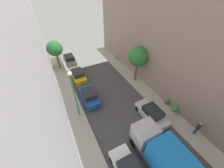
{
  "coord_description": "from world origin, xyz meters",
  "views": [
    {
      "loc": [
        -5.62,
        -4.58,
        12.89
      ],
      "look_at": [
        1.23,
        8.81,
        0.5
      ],
      "focal_mm": 21.14,
      "sensor_mm": 36.0,
      "label": 1
    }
  ],
  "objects_px": {
    "parked_car_left_5": "(70,60)",
    "lamp_post": "(73,90)",
    "delivery_truck": "(166,160)",
    "potted_plant_2": "(116,58)",
    "parked_car_right_2": "(152,114)",
    "street_tree_0": "(55,49)",
    "parked_car_left_4": "(78,75)",
    "potted_plant_4": "(175,110)",
    "street_tree_1": "(138,57)",
    "potted_plant_3": "(167,101)",
    "parked_car_left_3": "(89,96)",
    "pedestrian": "(198,128)"
  },
  "relations": [
    {
      "from": "parked_car_left_5",
      "to": "lamp_post",
      "type": "bearing_deg",
      "value": -98.42
    },
    {
      "from": "delivery_truck",
      "to": "potted_plant_2",
      "type": "height_order",
      "value": "delivery_truck"
    },
    {
      "from": "parked_car_right_2",
      "to": "lamp_post",
      "type": "bearing_deg",
      "value": 151.05
    },
    {
      "from": "street_tree_0",
      "to": "potted_plant_2",
      "type": "bearing_deg",
      "value": -11.54
    },
    {
      "from": "parked_car_left_4",
      "to": "potted_plant_4",
      "type": "distance_m",
      "value": 14.54
    },
    {
      "from": "delivery_truck",
      "to": "street_tree_1",
      "type": "distance_m",
      "value": 12.73
    },
    {
      "from": "parked_car_left_4",
      "to": "potted_plant_3",
      "type": "height_order",
      "value": "parked_car_left_4"
    },
    {
      "from": "parked_car_left_3",
      "to": "pedestrian",
      "type": "distance_m",
      "value": 12.7
    },
    {
      "from": "delivery_truck",
      "to": "potted_plant_3",
      "type": "xyz_separation_m",
      "value": [
        5.78,
        5.28,
        -1.1
      ]
    },
    {
      "from": "parked_car_left_3",
      "to": "parked_car_left_5",
      "type": "bearing_deg",
      "value": 90.0
    },
    {
      "from": "parked_car_left_5",
      "to": "delivery_truck",
      "type": "xyz_separation_m",
      "value": [
        2.7,
        -21.47,
        1.07
      ]
    },
    {
      "from": "parked_car_left_4",
      "to": "parked_car_left_5",
      "type": "bearing_deg",
      "value": 90.0
    },
    {
      "from": "parked_car_left_3",
      "to": "street_tree_0",
      "type": "relative_size",
      "value": 0.86
    },
    {
      "from": "parked_car_left_3",
      "to": "parked_car_right_2",
      "type": "relative_size",
      "value": 1.0
    },
    {
      "from": "parked_car_left_5",
      "to": "potted_plant_4",
      "type": "bearing_deg",
      "value": -65.0
    },
    {
      "from": "potted_plant_2",
      "to": "potted_plant_3",
      "type": "height_order",
      "value": "potted_plant_3"
    },
    {
      "from": "parked_car_left_5",
      "to": "potted_plant_3",
      "type": "bearing_deg",
      "value": -62.37
    },
    {
      "from": "parked_car_right_2",
      "to": "pedestrian",
      "type": "relative_size",
      "value": 2.44
    },
    {
      "from": "parked_car_left_3",
      "to": "delivery_truck",
      "type": "relative_size",
      "value": 0.64
    },
    {
      "from": "delivery_truck",
      "to": "street_tree_0",
      "type": "distance_m",
      "value": 21.02
    },
    {
      "from": "parked_car_right_2",
      "to": "potted_plant_4",
      "type": "height_order",
      "value": "parked_car_right_2"
    },
    {
      "from": "potted_plant_2",
      "to": "lamp_post",
      "type": "bearing_deg",
      "value": -136.32
    },
    {
      "from": "parked_car_left_4",
      "to": "parked_car_left_5",
      "type": "distance_m",
      "value": 5.65
    },
    {
      "from": "parked_car_right_2",
      "to": "lamp_post",
      "type": "distance_m",
      "value": 9.02
    },
    {
      "from": "street_tree_1",
      "to": "delivery_truck",
      "type": "bearing_deg",
      "value": -114.5
    },
    {
      "from": "street_tree_1",
      "to": "potted_plant_2",
      "type": "bearing_deg",
      "value": 87.27
    },
    {
      "from": "parked_car_right_2",
      "to": "pedestrian",
      "type": "distance_m",
      "value": 4.62
    },
    {
      "from": "parked_car_left_4",
      "to": "street_tree_0",
      "type": "relative_size",
      "value": 0.86
    },
    {
      "from": "potted_plant_3",
      "to": "potted_plant_4",
      "type": "height_order",
      "value": "potted_plant_4"
    },
    {
      "from": "delivery_truck",
      "to": "potted_plant_2",
      "type": "distance_m",
      "value": 19.15
    },
    {
      "from": "parked_car_left_3",
      "to": "parked_car_left_5",
      "type": "height_order",
      "value": "same"
    },
    {
      "from": "potted_plant_2",
      "to": "lamp_post",
      "type": "distance_m",
      "value": 14.44
    },
    {
      "from": "potted_plant_4",
      "to": "potted_plant_2",
      "type": "bearing_deg",
      "value": 90.04
    },
    {
      "from": "parked_car_right_2",
      "to": "street_tree_1",
      "type": "xyz_separation_m",
      "value": [
        2.49,
        6.79,
        3.44
      ]
    },
    {
      "from": "parked_car_left_4",
      "to": "street_tree_1",
      "type": "height_order",
      "value": "street_tree_1"
    },
    {
      "from": "parked_car_left_4",
      "to": "potted_plant_3",
      "type": "distance_m",
      "value": 13.53
    },
    {
      "from": "parked_car_left_5",
      "to": "lamp_post",
      "type": "xyz_separation_m",
      "value": [
        -1.9,
        -12.84,
        3.42
      ]
    },
    {
      "from": "pedestrian",
      "to": "parked_car_left_3",
      "type": "bearing_deg",
      "value": 130.03
    },
    {
      "from": "street_tree_1",
      "to": "parked_car_left_4",
      "type": "bearing_deg",
      "value": 150.65
    },
    {
      "from": "parked_car_left_5",
      "to": "delivery_truck",
      "type": "distance_m",
      "value": 21.67
    },
    {
      "from": "delivery_truck",
      "to": "potted_plant_4",
      "type": "bearing_deg",
      "value": 34.72
    },
    {
      "from": "parked_car_left_3",
      "to": "potted_plant_4",
      "type": "xyz_separation_m",
      "value": [
        8.23,
        -6.79,
        -0.03
      ]
    },
    {
      "from": "potted_plant_2",
      "to": "parked_car_left_4",
      "type": "bearing_deg",
      "value": -163.24
    },
    {
      "from": "parked_car_left_5",
      "to": "street_tree_0",
      "type": "height_order",
      "value": "street_tree_0"
    },
    {
      "from": "parked_car_right_2",
      "to": "potted_plant_3",
      "type": "height_order",
      "value": "parked_car_right_2"
    },
    {
      "from": "street_tree_1",
      "to": "street_tree_0",
      "type": "bearing_deg",
      "value": 137.78
    },
    {
      "from": "pedestrian",
      "to": "potted_plant_4",
      "type": "xyz_separation_m",
      "value": [
        0.06,
        2.92,
        -0.38
      ]
    },
    {
      "from": "parked_car_left_3",
      "to": "potted_plant_2",
      "type": "distance_m",
      "value": 11.24
    },
    {
      "from": "parked_car_left_4",
      "to": "pedestrian",
      "type": "bearing_deg",
      "value": -61.3
    },
    {
      "from": "parked_car_left_5",
      "to": "parked_car_left_4",
      "type": "bearing_deg",
      "value": -90.0
    }
  ]
}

